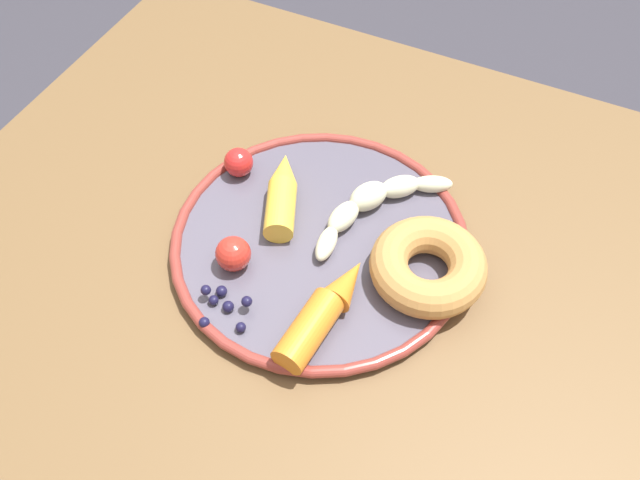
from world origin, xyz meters
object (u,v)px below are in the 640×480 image
Objects in this scene: carrot_yellow at (282,193)px; blueberry_pile at (223,305)px; banana at (373,203)px; tomato_mid at (239,162)px; plate at (320,242)px; tomato_near at (233,254)px; dining_table at (350,334)px; donut at (428,266)px; carrot_orange at (323,309)px.

carrot_yellow is 2.01× the size of blueberry_pile.
tomato_mid is at bearing -175.08° from banana.
plate is at bearing -118.85° from banana.
carrot_yellow reaches higher than plate.
tomato_near is (-0.07, -0.07, 0.02)m from plate.
tomato_mid is (-0.18, 0.08, 0.14)m from dining_table.
banana is at bearing 145.00° from donut.
banana is 1.42× the size of carrot_yellow.
carrot_yellow is 0.07m from tomato_mid.
blueberry_pile is at bearing -85.63° from carrot_yellow.
banana is at bearing 101.20° from dining_table.
tomato_near is at bearing -128.08° from banana.
tomato_mid is at bearing 156.80° from dining_table.
donut is 0.20m from tomato_near.
carrot_orange is at bearing 19.22° from blueberry_pile.
tomato_mid is at bearing 117.25° from tomato_near.
tomato_mid is (-0.07, 0.02, 0.00)m from carrot_yellow.
blueberry_pile is at bearing -143.91° from donut.
banana is 0.10m from carrot_yellow.
plate is at bearing 67.48° from blueberry_pile.
plate is 0.10m from carrot_orange.
tomato_near is at bearing -62.75° from tomato_mid.
tomato_mid is at bearing 169.56° from donut.
dining_table is at bearing -78.80° from banana.
tomato_near is (-0.11, 0.02, 0.00)m from carrot_orange.
carrot_orange is 4.06× the size of tomato_mid.
dining_table is 8.26× the size of carrot_yellow.
carrot_orange is 0.16m from carrot_yellow.
plate is 0.10m from tomato_near.
donut is at bearing 20.77° from tomato_near.
tomato_near reaches higher than banana.
carrot_yellow is at bearing 86.33° from tomato_near.
carrot_orange is at bearing -86.39° from banana.
donut is at bearing -35.00° from banana.
carrot_orange is 0.12m from donut.
carrot_yellow is at bearing 153.71° from plate.
plate is at bearing -21.18° from tomato_mid.
plate is 0.07m from carrot_yellow.
banana reaches higher than dining_table.
tomato_near is at bearing 108.61° from blueberry_pile.
tomato_mid is (-0.08, 0.17, 0.01)m from blueberry_pile.
tomato_near is (-0.10, -0.13, 0.01)m from banana.
tomato_mid is at bearing 141.56° from carrot_orange.
blueberry_pile is (-0.05, -0.12, 0.01)m from plate.
plate is 9.56× the size of tomato_mid.
dining_table is 0.19m from tomato_near.
dining_table is 0.13m from plate.
blueberry_pile is 0.18m from tomato_mid.
carrot_orange reaches higher than carrot_yellow.
plate reaches higher than dining_table.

